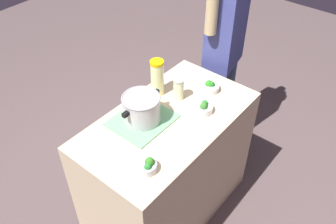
{
  "coord_description": "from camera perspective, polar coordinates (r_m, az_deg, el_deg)",
  "views": [
    {
      "loc": [
        -1.21,
        -0.99,
        2.31
      ],
      "look_at": [
        0.0,
        0.0,
        0.94
      ],
      "focal_mm": 38.25,
      "sensor_mm": 36.0,
      "label": 1
    }
  ],
  "objects": [
    {
      "name": "ground_plane",
      "position": [
        2.79,
        0.0,
        -14.77
      ],
      "size": [
        8.0,
        8.0,
        0.0
      ],
      "primitive_type": "plane",
      "color": "#564646"
    },
    {
      "name": "counter_slab",
      "position": [
        2.43,
        0.0,
        -8.85
      ],
      "size": [
        1.13,
        0.62,
        0.89
      ],
      "primitive_type": "cube",
      "color": "#C9B28D",
      "rests_on": "ground_plane"
    },
    {
      "name": "dish_cloth",
      "position": [
        2.1,
        -4.12,
        -1.28
      ],
      "size": [
        0.35,
        0.3,
        0.01
      ],
      "primitive_type": "cube",
      "color": "#6BAB76",
      "rests_on": "counter_slab"
    },
    {
      "name": "cooking_pot",
      "position": [
        2.04,
        -4.24,
        0.61
      ],
      "size": [
        0.29,
        0.22,
        0.17
      ],
      "color": "#B7B7BC",
      "rests_on": "dish_cloth"
    },
    {
      "name": "lemonade_pitcher",
      "position": [
        2.23,
        -1.72,
        5.52
      ],
      "size": [
        0.08,
        0.08,
        0.24
      ],
      "color": "#F7F2A5",
      "rests_on": "counter_slab"
    },
    {
      "name": "mason_jar",
      "position": [
        2.21,
        1.69,
        3.68
      ],
      "size": [
        0.07,
        0.07,
        0.14
      ],
      "color": "beige",
      "rests_on": "counter_slab"
    },
    {
      "name": "broccoli_bowl_front",
      "position": [
        2.15,
        5.54,
        0.71
      ],
      "size": [
        0.13,
        0.13,
        0.08
      ],
      "color": "silver",
      "rests_on": "counter_slab"
    },
    {
      "name": "broccoli_bowl_center",
      "position": [
        1.82,
        -3.4,
        -8.6
      ],
      "size": [
        0.11,
        0.11,
        0.08
      ],
      "color": "silver",
      "rests_on": "counter_slab"
    },
    {
      "name": "broccoli_bowl_back",
      "position": [
        2.32,
        6.58,
        4.01
      ],
      "size": [
        0.13,
        0.13,
        0.07
      ],
      "color": "silver",
      "rests_on": "counter_slab"
    },
    {
      "name": "person_cook",
      "position": [
        2.71,
        8.83,
        9.55
      ],
      "size": [
        0.5,
        0.26,
        1.65
      ],
      "color": "#344862",
      "rests_on": "ground_plane"
    }
  ]
}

